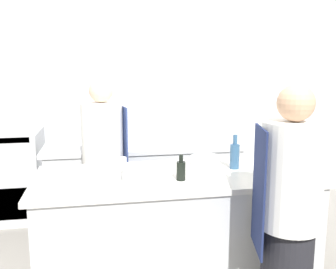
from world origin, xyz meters
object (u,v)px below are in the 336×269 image
bowl_mixing_large (132,174)px  bowl_prep_small (206,161)px  oven_range (8,175)px  bottle_olive_oil (235,155)px  chef_at_prep_near (289,218)px  chef_at_stove (104,167)px  bottle_wine (265,167)px  bottle_cooking_oil (301,162)px  bottle_vinegar (180,170)px  cup (122,163)px

bowl_mixing_large → bowl_prep_small: 0.71m
oven_range → bottle_olive_oil: bearing=-37.7°
chef_at_prep_near → chef_at_stove: 1.81m
bottle_olive_oil → bottle_wine: bearing=-64.3°
chef_at_stove → bottle_cooking_oil: size_ratio=5.37×
bottle_cooking_oil → bowl_prep_small: size_ratio=1.24×
bowl_mixing_large → bowl_prep_small: bearing=24.4°
bottle_olive_oil → bottle_vinegar: bearing=-155.0°
bowl_mixing_large → cup: size_ratio=1.68×
bottle_cooking_oil → bowl_prep_small: bearing=141.3°
bottle_cooking_oil → bowl_prep_small: 0.76m
cup → bottle_wine: bearing=-22.6°
chef_at_prep_near → bowl_mixing_large: bearing=69.1°
oven_range → bottle_olive_oil: 2.75m
oven_range → bottle_vinegar: (1.63, -1.88, 0.49)m
bottle_wine → bowl_prep_small: bottle_wine is taller
oven_range → cup: 1.99m
chef_at_prep_near → cup: (-0.97, 0.93, 0.16)m
chef_at_stove → cup: 0.54m
chef_at_stove → bottle_cooking_oil: (1.43, -0.98, 0.23)m
bottle_olive_oil → cup: 0.92m
chef_at_stove → bottle_cooking_oil: 1.75m
chef_at_prep_near → bottle_wine: 0.54m
chef_at_stove → bottle_olive_oil: (1.04, -0.65, 0.22)m
oven_range → bottle_cooking_oil: bearing=-38.1°
chef_at_prep_near → bottle_olive_oil: size_ratio=5.88×
bottle_olive_oil → bowl_mixing_large: 0.86m
bottle_wine → bottle_cooking_oil: size_ratio=0.63×
bottle_vinegar → bottle_cooking_oil: size_ratio=0.63×
bottle_cooking_oil → bottle_wine: bearing=169.2°
bowl_mixing_large → bowl_prep_small: size_ratio=0.66×
chef_at_prep_near → bottle_olive_oil: bearing=18.6°
bottle_vinegar → bottle_olive_oil: bearing=25.0°
bottle_olive_oil → bottle_cooking_oil: 0.51m
chef_at_prep_near → bowl_prep_small: 0.98m
bottle_vinegar → cup: bearing=136.3°
bowl_prep_small → cup: size_ratio=2.53×
bottle_cooking_oil → bottle_olive_oil: bearing=139.6°
bowl_mixing_large → oven_range: bearing=125.5°
bowl_mixing_large → cup: cup is taller
chef_at_stove → bottle_cooking_oil: bearing=47.4°
bottle_cooking_oil → bowl_mixing_large: bottle_cooking_oil is taller
cup → bottle_vinegar: bearing=-43.7°
bottle_vinegar → bottle_cooking_oil: 0.90m
chef_at_stove → bottle_wine: size_ratio=8.51×
chef_at_prep_near → bottle_olive_oil: (-0.06, 0.78, 0.22)m
bowl_mixing_large → chef_at_prep_near: bearing=-34.8°
oven_range → bottle_wine: 3.02m
bottle_olive_oil → chef_at_stove: bearing=148.1°
chef_at_prep_near → bottle_cooking_oil: bearing=-21.9°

